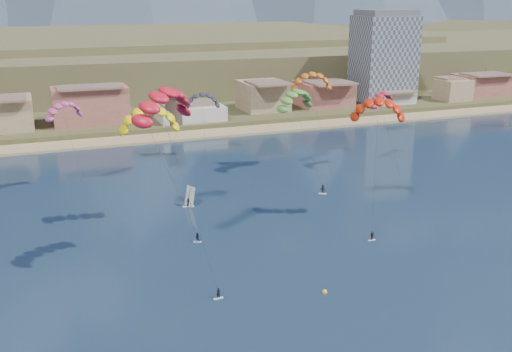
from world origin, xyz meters
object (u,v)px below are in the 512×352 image
Objects in this scene: apartment_tower at (384,56)px; kitesurfer_orange at (378,106)px; buoy at (325,292)px; watchtower at (174,110)px; windsurfer at (189,200)px; kitesurfer_green at (296,97)px; kitesurfer_yellow at (149,116)px; kitesurfer_red at (163,99)px.

apartment_tower is 1.34× the size of kitesurfer_orange.
watchtower is at bearing 87.85° from buoy.
windsurfer is at bearing -100.95° from watchtower.
kitesurfer_orange is at bearing -87.56° from kitesurfer_green.
watchtower is 86.54m from kitesurfer_orange.
kitesurfer_orange is (37.90, -10.11, 0.93)m from kitesurfer_yellow.
apartment_tower is 1.38× the size of kitesurfer_yellow.
kitesurfer_orange is 5.99× the size of windsurfer.
kitesurfer_orange reaches higher than buoy.
kitesurfer_red is 7.26× the size of windsurfer.
windsurfer is at bearing -139.28° from apartment_tower.
watchtower reaches higher than windsurfer.
kitesurfer_yellow reaches higher than kitesurfer_green.
kitesurfer_yellow is at bearing 85.97° from kitesurfer_red.
kitesurfer_red reaches higher than kitesurfer_yellow.
kitesurfer_red is 36.31m from windsurfer.
kitesurfer_red is 55.03m from kitesurfer_green.
watchtower is 77.58m from kitesurfer_yellow.
apartment_tower is at bearing 57.18° from kitesurfer_orange.
watchtower is 0.30× the size of kitesurfer_red.
buoy is (16.87, -32.54, -19.74)m from kitesurfer_yellow.
buoy is at bearing -133.15° from kitesurfer_orange.
kitesurfer_green is 31.36× the size of buoy.
kitesurfer_red is at bearing 140.63° from buoy.
watchtower is 0.36× the size of kitesurfer_orange.
windsurfer is 5.47× the size of buoy.
watchtower is 2.16× the size of windsurfer.
kitesurfer_green is (-1.34, 31.60, -3.38)m from kitesurfer_orange.
apartment_tower is 92.14m from kitesurfer_green.
buoy is (-83.97, -120.04, -17.70)m from apartment_tower.
kitesurfer_green is (36.55, 21.49, -2.45)m from kitesurfer_yellow.
watchtower is (-80.00, -14.00, -11.45)m from apartment_tower.
buoy is at bearing -92.15° from watchtower.
kitesurfer_yellow is (-20.84, -73.50, 13.49)m from watchtower.
kitesurfer_orange is at bearing 10.94° from kitesurfer_red.
kitesurfer_red is 1.24× the size of kitesurfer_yellow.
watchtower is 11.84× the size of buoy.
apartment_tower is 133.53m from kitesurfer_yellow.
apartment_tower is 8.05× the size of windsurfer.
buoy is (-19.68, -54.03, -17.29)m from kitesurfer_green.
kitesurfer_green is 35.52m from windsurfer.
kitesurfer_yellow is at bearing 117.40° from buoy.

